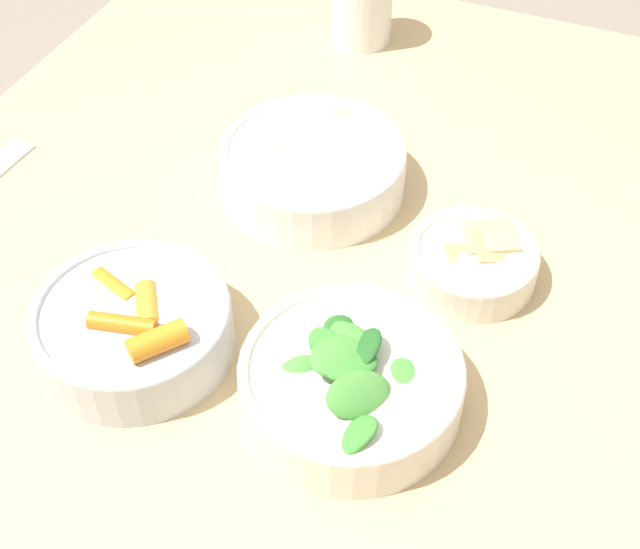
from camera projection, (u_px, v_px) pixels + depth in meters
dining_table at (295, 368)px, 0.92m from camera, size 1.18×0.90×0.76m
bowl_carrots at (134, 326)px, 0.77m from camera, size 0.17×0.17×0.07m
bowl_greens at (351, 382)px, 0.73m from camera, size 0.19×0.19×0.07m
bowl_beans_hotdog at (313, 169)px, 0.93m from camera, size 0.19×0.19×0.06m
bowl_cookies at (473, 261)px, 0.84m from camera, size 0.12×0.12×0.04m
cup at (362, 0)px, 1.11m from camera, size 0.08×0.08×0.11m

